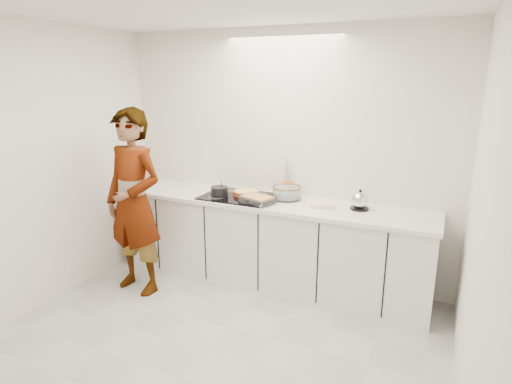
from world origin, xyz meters
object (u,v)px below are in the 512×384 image
at_px(hob, 238,196).
at_px(cook, 134,203).
at_px(tart_dish, 246,192).
at_px(baking_dish, 258,199).
at_px(kettle, 360,201).
at_px(saucepan, 219,192).
at_px(utensil_crock, 287,189).
at_px(mixing_bowl, 287,193).

distance_m(hob, cook, 1.04).
height_order(hob, tart_dish, tart_dish).
xyz_separation_m(baking_dish, cook, (-1.10, -0.51, -0.04)).
bearing_deg(kettle, saucepan, -172.34).
bearing_deg(utensil_crock, tart_dish, -149.41).
bearing_deg(saucepan, utensil_crock, 32.44).
bearing_deg(cook, kettle, 25.96).
relative_size(hob, tart_dish, 2.05).
relative_size(mixing_bowl, utensil_crock, 2.30).
bearing_deg(baking_dish, tart_dish, 137.57).
relative_size(baking_dish, kettle, 1.85).
xyz_separation_m(tart_dish, cook, (-0.88, -0.71, -0.03)).
relative_size(saucepan, kettle, 0.91).
relative_size(hob, baking_dish, 1.98).
bearing_deg(kettle, cook, -160.29).
height_order(tart_dish, kettle, kettle).
bearing_deg(tart_dish, cook, -141.25).
xyz_separation_m(baking_dish, kettle, (0.95, 0.22, 0.04)).
height_order(saucepan, baking_dish, saucepan).
bearing_deg(utensil_crock, hob, -146.48).
bearing_deg(baking_dish, kettle, 13.22).
bearing_deg(kettle, mixing_bowl, 176.81).
xyz_separation_m(hob, kettle, (1.23, 0.09, 0.08)).
relative_size(baking_dish, mixing_bowl, 1.14).
bearing_deg(hob, cook, -141.98).
height_order(saucepan, kettle, kettle).
xyz_separation_m(baking_dish, mixing_bowl, (0.20, 0.26, 0.01)).
xyz_separation_m(tart_dish, utensil_crock, (0.37, 0.22, 0.03)).
distance_m(kettle, utensil_crock, 0.82).
height_order(baking_dish, cook, cook).
bearing_deg(cook, mixing_bowl, 36.99).
xyz_separation_m(mixing_bowl, utensil_crock, (-0.06, 0.15, 0.01)).
relative_size(saucepan, mixing_bowl, 0.56).
relative_size(kettle, cook, 0.11).
bearing_deg(kettle, baking_dish, -166.78).
height_order(kettle, cook, cook).
bearing_deg(cook, saucepan, 46.16).
xyz_separation_m(utensil_crock, cook, (-1.25, -0.93, -0.06)).
height_order(hob, kettle, kettle).
bearing_deg(mixing_bowl, baking_dish, -127.69).
xyz_separation_m(hob, mixing_bowl, (0.48, 0.13, 0.06)).
bearing_deg(baking_dish, hob, 155.17).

